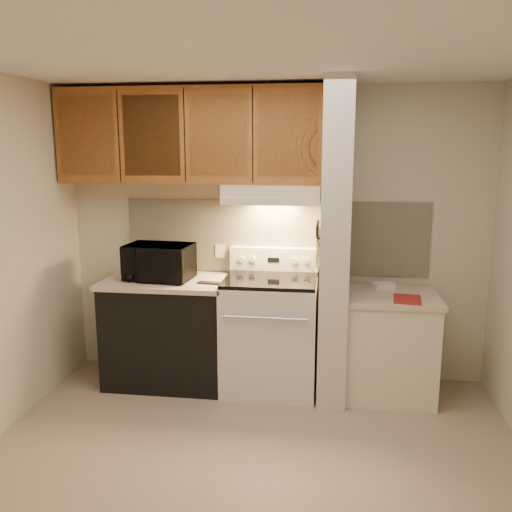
# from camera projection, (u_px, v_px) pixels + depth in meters

# --- Properties ---
(floor) EXTENTS (3.60, 3.60, 0.00)m
(floor) POSITION_uv_depth(u_px,v_px,m) (250.00, 464.00, 3.47)
(floor) COLOR tan
(floor) RESTS_ON ground
(ceiling) EXTENTS (3.60, 3.60, 0.00)m
(ceiling) POSITION_uv_depth(u_px,v_px,m) (249.00, 53.00, 2.98)
(ceiling) COLOR white
(ceiling) RESTS_ON wall_back
(wall_back) EXTENTS (3.60, 2.50, 0.02)m
(wall_back) POSITION_uv_depth(u_px,v_px,m) (275.00, 235.00, 4.68)
(wall_back) COLOR beige
(wall_back) RESTS_ON floor
(backsplash) EXTENTS (2.60, 0.02, 0.63)m
(backsplash) POSITION_uv_depth(u_px,v_px,m) (275.00, 237.00, 4.67)
(backsplash) COLOR beige
(backsplash) RESTS_ON wall_back
(range_body) EXTENTS (0.76, 0.65, 0.92)m
(range_body) POSITION_uv_depth(u_px,v_px,m) (270.00, 335.00, 4.50)
(range_body) COLOR silver
(range_body) RESTS_ON floor
(oven_window) EXTENTS (0.50, 0.01, 0.30)m
(oven_window) POSITION_uv_depth(u_px,v_px,m) (266.00, 344.00, 4.19)
(oven_window) COLOR black
(oven_window) RESTS_ON range_body
(oven_handle) EXTENTS (0.65, 0.02, 0.02)m
(oven_handle) POSITION_uv_depth(u_px,v_px,m) (265.00, 318.00, 4.11)
(oven_handle) COLOR silver
(oven_handle) RESTS_ON range_body
(cooktop) EXTENTS (0.74, 0.64, 0.03)m
(cooktop) POSITION_uv_depth(u_px,v_px,m) (270.00, 280.00, 4.41)
(cooktop) COLOR black
(cooktop) RESTS_ON range_body
(range_backguard) EXTENTS (0.76, 0.08, 0.20)m
(range_backguard) POSITION_uv_depth(u_px,v_px,m) (274.00, 259.00, 4.66)
(range_backguard) COLOR silver
(range_backguard) RESTS_ON range_body
(range_display) EXTENTS (0.10, 0.01, 0.04)m
(range_display) POSITION_uv_depth(u_px,v_px,m) (274.00, 260.00, 4.62)
(range_display) COLOR black
(range_display) RESTS_ON range_backguard
(range_knob_left_outer) EXTENTS (0.05, 0.02, 0.05)m
(range_knob_left_outer) POSITION_uv_depth(u_px,v_px,m) (241.00, 259.00, 4.66)
(range_knob_left_outer) COLOR silver
(range_knob_left_outer) RESTS_ON range_backguard
(range_knob_left_inner) EXTENTS (0.05, 0.02, 0.05)m
(range_knob_left_inner) POSITION_uv_depth(u_px,v_px,m) (253.00, 259.00, 4.64)
(range_knob_left_inner) COLOR silver
(range_knob_left_inner) RESTS_ON range_backguard
(range_knob_right_inner) EXTENTS (0.05, 0.02, 0.05)m
(range_knob_right_inner) POSITION_uv_depth(u_px,v_px,m) (295.00, 261.00, 4.60)
(range_knob_right_inner) COLOR silver
(range_knob_right_inner) RESTS_ON range_backguard
(range_knob_right_outer) EXTENTS (0.05, 0.02, 0.05)m
(range_knob_right_outer) POSITION_uv_depth(u_px,v_px,m) (306.00, 261.00, 4.58)
(range_knob_right_outer) COLOR silver
(range_knob_right_outer) RESTS_ON range_backguard
(dishwasher_front) EXTENTS (1.00, 0.63, 0.87)m
(dishwasher_front) POSITION_uv_depth(u_px,v_px,m) (168.00, 333.00, 4.63)
(dishwasher_front) COLOR black
(dishwasher_front) RESTS_ON floor
(left_countertop) EXTENTS (1.04, 0.67, 0.04)m
(left_countertop) POSITION_uv_depth(u_px,v_px,m) (166.00, 281.00, 4.54)
(left_countertop) COLOR beige
(left_countertop) RESTS_ON dishwasher_front
(spoon_rest) EXTENTS (0.21, 0.09, 0.01)m
(spoon_rest) POSITION_uv_depth(u_px,v_px,m) (210.00, 283.00, 4.38)
(spoon_rest) COLOR black
(spoon_rest) RESTS_ON left_countertop
(teal_jar) EXTENTS (0.10, 0.10, 0.10)m
(teal_jar) POSITION_uv_depth(u_px,v_px,m) (135.00, 267.00, 4.77)
(teal_jar) COLOR #296F67
(teal_jar) RESTS_ON left_countertop
(outlet) EXTENTS (0.08, 0.01, 0.12)m
(outlet) POSITION_uv_depth(u_px,v_px,m) (220.00, 251.00, 4.75)
(outlet) COLOR beige
(outlet) RESTS_ON backsplash
(microwave) EXTENTS (0.57, 0.41, 0.30)m
(microwave) POSITION_uv_depth(u_px,v_px,m) (159.00, 262.00, 4.50)
(microwave) COLOR black
(microwave) RESTS_ON left_countertop
(partition_pillar) EXTENTS (0.22, 0.70, 2.50)m
(partition_pillar) POSITION_uv_depth(u_px,v_px,m) (335.00, 243.00, 4.27)
(partition_pillar) COLOR beige
(partition_pillar) RESTS_ON floor
(pillar_trim) EXTENTS (0.01, 0.70, 0.04)m
(pillar_trim) POSITION_uv_depth(u_px,v_px,m) (320.00, 237.00, 4.28)
(pillar_trim) COLOR #985927
(pillar_trim) RESTS_ON partition_pillar
(knife_strip) EXTENTS (0.02, 0.42, 0.04)m
(knife_strip) POSITION_uv_depth(u_px,v_px,m) (319.00, 235.00, 4.23)
(knife_strip) COLOR black
(knife_strip) RESTS_ON partition_pillar
(knife_blade_a) EXTENTS (0.01, 0.03, 0.16)m
(knife_blade_a) POSITION_uv_depth(u_px,v_px,m) (317.00, 252.00, 4.09)
(knife_blade_a) COLOR silver
(knife_blade_a) RESTS_ON knife_strip
(knife_handle_a) EXTENTS (0.02, 0.02, 0.10)m
(knife_handle_a) POSITION_uv_depth(u_px,v_px,m) (317.00, 232.00, 4.06)
(knife_handle_a) COLOR black
(knife_handle_a) RESTS_ON knife_strip
(knife_blade_b) EXTENTS (0.01, 0.04, 0.18)m
(knife_blade_b) POSITION_uv_depth(u_px,v_px,m) (317.00, 251.00, 4.17)
(knife_blade_b) COLOR silver
(knife_blade_b) RESTS_ON knife_strip
(knife_handle_b) EXTENTS (0.02, 0.02, 0.10)m
(knife_handle_b) POSITION_uv_depth(u_px,v_px,m) (317.00, 230.00, 4.13)
(knife_handle_b) COLOR black
(knife_handle_b) RESTS_ON knife_strip
(knife_blade_c) EXTENTS (0.01, 0.04, 0.20)m
(knife_blade_c) POSITION_uv_depth(u_px,v_px,m) (317.00, 250.00, 4.26)
(knife_blade_c) COLOR silver
(knife_blade_c) RESTS_ON knife_strip
(knife_handle_c) EXTENTS (0.02, 0.02, 0.10)m
(knife_handle_c) POSITION_uv_depth(u_px,v_px,m) (318.00, 229.00, 4.21)
(knife_handle_c) COLOR black
(knife_handle_c) RESTS_ON knife_strip
(knife_blade_d) EXTENTS (0.01, 0.04, 0.16)m
(knife_blade_d) POSITION_uv_depth(u_px,v_px,m) (318.00, 246.00, 4.32)
(knife_blade_d) COLOR silver
(knife_blade_d) RESTS_ON knife_strip
(knife_handle_d) EXTENTS (0.02, 0.02, 0.10)m
(knife_handle_d) POSITION_uv_depth(u_px,v_px,m) (318.00, 227.00, 4.31)
(knife_handle_d) COLOR black
(knife_handle_d) RESTS_ON knife_strip
(knife_blade_e) EXTENTS (0.01, 0.04, 0.18)m
(knife_blade_e) POSITION_uv_depth(u_px,v_px,m) (318.00, 246.00, 4.40)
(knife_blade_e) COLOR silver
(knife_blade_e) RESTS_ON knife_strip
(knife_handle_e) EXTENTS (0.02, 0.02, 0.10)m
(knife_handle_e) POSITION_uv_depth(u_px,v_px,m) (318.00, 226.00, 4.36)
(knife_handle_e) COLOR black
(knife_handle_e) RESTS_ON knife_strip
(oven_mitt) EXTENTS (0.03, 0.10, 0.23)m
(oven_mitt) POSITION_uv_depth(u_px,v_px,m) (318.00, 253.00, 4.48)
(oven_mitt) COLOR slate
(oven_mitt) RESTS_ON partition_pillar
(right_cab_base) EXTENTS (0.70, 0.60, 0.81)m
(right_cab_base) POSITION_uv_depth(u_px,v_px,m) (389.00, 347.00, 4.38)
(right_cab_base) COLOR beige
(right_cab_base) RESTS_ON floor
(right_countertop) EXTENTS (0.74, 0.64, 0.04)m
(right_countertop) POSITION_uv_depth(u_px,v_px,m) (392.00, 297.00, 4.30)
(right_countertop) COLOR beige
(right_countertop) RESTS_ON right_cab_base
(red_folder) EXTENTS (0.23, 0.30, 0.01)m
(red_folder) POSITION_uv_depth(u_px,v_px,m) (407.00, 299.00, 4.13)
(red_folder) COLOR maroon
(red_folder) RESTS_ON right_countertop
(white_box) EXTENTS (0.19, 0.16, 0.04)m
(white_box) POSITION_uv_depth(u_px,v_px,m) (383.00, 286.00, 4.47)
(white_box) COLOR white
(white_box) RESTS_ON right_countertop
(range_hood) EXTENTS (0.78, 0.44, 0.15)m
(range_hood) POSITION_uv_depth(u_px,v_px,m) (272.00, 194.00, 4.39)
(range_hood) COLOR beige
(range_hood) RESTS_ON upper_cabinets
(hood_lip) EXTENTS (0.78, 0.04, 0.06)m
(hood_lip) POSITION_uv_depth(u_px,v_px,m) (270.00, 202.00, 4.20)
(hood_lip) COLOR beige
(hood_lip) RESTS_ON range_hood
(upper_cabinets) EXTENTS (2.18, 0.33, 0.77)m
(upper_cabinets) POSITION_uv_depth(u_px,v_px,m) (190.00, 136.00, 4.44)
(upper_cabinets) COLOR #985927
(upper_cabinets) RESTS_ON wall_back
(cab_door_a) EXTENTS (0.46, 0.01, 0.63)m
(cab_door_a) POSITION_uv_depth(u_px,v_px,m) (87.00, 136.00, 4.39)
(cab_door_a) COLOR #985927
(cab_door_a) RESTS_ON upper_cabinets
(cab_gap_a) EXTENTS (0.01, 0.01, 0.73)m
(cab_gap_a) POSITION_uv_depth(u_px,v_px,m) (119.00, 136.00, 4.35)
(cab_gap_a) COLOR black
(cab_gap_a) RESTS_ON upper_cabinets
(cab_door_b) EXTENTS (0.46, 0.01, 0.63)m
(cab_door_b) POSITION_uv_depth(u_px,v_px,m) (151.00, 136.00, 4.32)
(cab_door_b) COLOR #985927
(cab_door_b) RESTS_ON upper_cabinets
(cab_gap_b) EXTENTS (0.01, 0.01, 0.73)m
(cab_gap_b) POSITION_uv_depth(u_px,v_px,m) (185.00, 136.00, 4.28)
(cab_gap_b) COLOR black
(cab_gap_b) RESTS_ON upper_cabinets
(cab_door_c) EXTENTS (0.46, 0.01, 0.63)m
(cab_door_c) POSITION_uv_depth(u_px,v_px,m) (218.00, 135.00, 4.25)
(cab_door_c) COLOR #985927
(cab_door_c) RESTS_ON upper_cabinets
(cab_gap_c) EXTENTS (0.01, 0.01, 0.73)m
(cab_gap_c) POSITION_uv_depth(u_px,v_px,m) (253.00, 135.00, 4.21)
(cab_gap_c) COLOR black
(cab_gap_c) RESTS_ON upper_cabinets
(cab_door_d) EXTENTS (0.46, 0.01, 0.63)m
(cab_door_d) POSITION_uv_depth(u_px,v_px,m) (288.00, 135.00, 4.18)
(cab_door_d) COLOR #985927
(cab_door_d) RESTS_ON upper_cabinets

